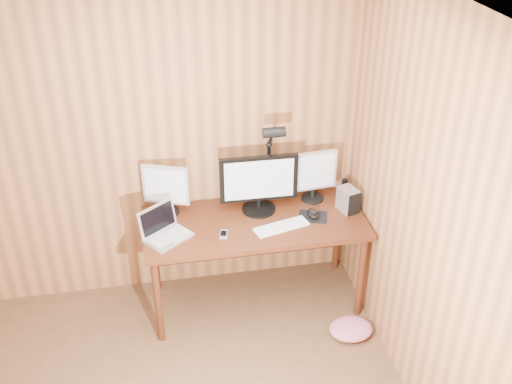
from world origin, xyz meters
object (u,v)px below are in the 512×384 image
object	(u,v)px
monitor_left	(166,189)
speaker	(344,186)
phone	(224,234)
keyboard	(281,227)
desk	(253,229)
monitor_right	(314,175)
desk_lamp	(271,152)
monitor_center	(259,183)
mouse	(313,214)
laptop	(164,230)
hard_drive	(348,200)

from	to	relation	value
monitor_left	speaker	xyz separation A→B (m)	(1.37, 0.05, -0.15)
phone	keyboard	bearing A→B (deg)	14.86
desk	keyboard	size ratio (longest dim) A/B	3.87
monitor_right	desk_lamp	xyz separation A→B (m)	(-0.32, 0.01, 0.22)
speaker	phone	bearing A→B (deg)	-157.98
monitor_center	monitor_left	distance (m)	0.67
speaker	mouse	bearing A→B (deg)	-138.22
laptop	speaker	xyz separation A→B (m)	(1.41, 0.34, 0.00)
monitor_right	keyboard	distance (m)	0.50
hard_drive	monitor_left	bearing A→B (deg)	153.94
monitor_left	phone	bearing A→B (deg)	-23.10
monitor_left	desk_lamp	distance (m)	0.81
monitor_right	phone	xyz separation A→B (m)	(-0.73, -0.35, -0.21)
desk	phone	distance (m)	0.35
monitor_center	monitor_right	bearing A→B (deg)	10.74
monitor_right	desk_lamp	bearing A→B (deg)	172.19
speaker	monitor_right	bearing A→B (deg)	-168.27
laptop	keyboard	bearing A→B (deg)	-40.08
monitor_left	speaker	size ratio (longest dim) A/B	3.45
desk	keyboard	xyz separation A→B (m)	(0.17, -0.20, 0.13)
monitor_center	hard_drive	distance (m)	0.67
hard_drive	speaker	bearing A→B (deg)	60.57
keyboard	monitor_left	bearing A→B (deg)	141.39
laptop	hard_drive	bearing A→B (deg)	-32.91
monitor_right	hard_drive	size ratio (longest dim) A/B	2.15
monitor_center	phone	xyz separation A→B (m)	(-0.30, -0.27, -0.23)
monitor_center	laptop	world-z (taller)	monitor_center
phone	speaker	world-z (taller)	speaker
monitor_center	laptop	size ratio (longest dim) A/B	1.48
monitor_right	phone	world-z (taller)	monitor_right
laptop	desk_lamp	size ratio (longest dim) A/B	0.55
monitor_center	hard_drive	xyz separation A→B (m)	(0.65, -0.12, -0.14)
monitor_left	monitor_right	size ratio (longest dim) A/B	0.97
monitor_center	desk_lamp	distance (m)	0.24
monitor_left	mouse	xyz separation A→B (m)	(1.04, -0.24, -0.18)
monitor_left	hard_drive	xyz separation A→B (m)	(1.31, -0.20, -0.12)
monitor_center	keyboard	size ratio (longest dim) A/B	1.38
monitor_center	monitor_right	distance (m)	0.44
mouse	laptop	bearing A→B (deg)	-150.60
monitor_center	phone	bearing A→B (deg)	-136.86
desk	laptop	world-z (taller)	laptop
phone	laptop	bearing A→B (deg)	-175.59
laptop	phone	world-z (taller)	laptop
hard_drive	phone	world-z (taller)	hard_drive
mouse	hard_drive	size ratio (longest dim) A/B	0.65
keyboard	desk	bearing A→B (deg)	115.71
monitor_center	speaker	world-z (taller)	monitor_center
monitor_center	phone	size ratio (longest dim) A/B	4.96
monitor_left	speaker	bearing A→B (deg)	23.16
speaker	desk_lamp	world-z (taller)	desk_lamp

